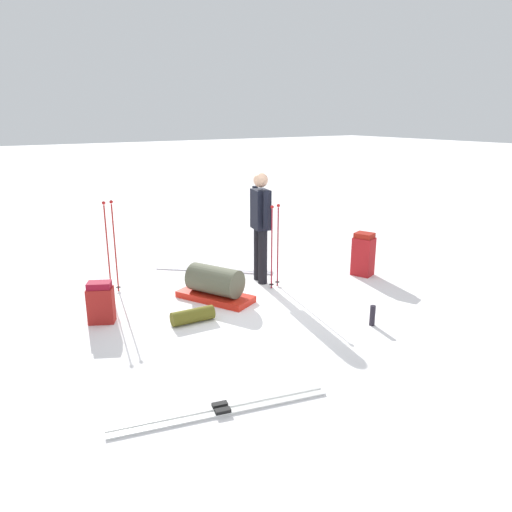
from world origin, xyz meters
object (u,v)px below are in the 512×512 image
at_px(backpack_large_dark, 101,303).
at_px(ski_poles_planted_far, 111,243).
at_px(ski_pair_far, 221,410).
at_px(ski_poles_planted_near, 275,242).
at_px(skier_standing, 261,222).
at_px(ski_pair_near, 214,270).
at_px(gear_sled, 215,285).
at_px(backpack_bright, 363,254).
at_px(thermos_bottle, 372,315).
at_px(sleeping_mat_rolled, 193,316).

distance_m(backpack_large_dark, ski_poles_planted_far, 1.20).
relative_size(ski_pair_far, ski_poles_planted_near, 1.55).
distance_m(skier_standing, ski_poles_planted_far, 2.22).
relative_size(ski_pair_near, backpack_large_dark, 2.96).
bearing_deg(gear_sled, backpack_bright, 172.63).
height_order(skier_standing, ski_pair_near, skier_standing).
bearing_deg(skier_standing, ski_poles_planted_far, -20.12).
xyz_separation_m(skier_standing, ski_poles_planted_near, (-0.03, 0.34, -0.25)).
bearing_deg(ski_poles_planted_far, ski_poles_planted_near, 152.48).
bearing_deg(backpack_bright, ski_pair_far, 28.81).
bearing_deg(gear_sled, ski_poles_planted_near, 178.48).
height_order(ski_pair_far, ski_poles_planted_far, ski_poles_planted_far).
bearing_deg(thermos_bottle, gear_sled, -56.24).
bearing_deg(ski_pair_far, gear_sled, -117.24).
xyz_separation_m(backpack_large_dark, ski_poles_planted_near, (-2.58, 0.12, 0.45)).
distance_m(ski_pair_near, ski_pair_far, 4.05).
xyz_separation_m(ski_pair_far, backpack_bright, (-3.79, -2.09, 0.33)).
bearing_deg(ski_pair_near, thermos_bottle, 101.45).
bearing_deg(sleeping_mat_rolled, ski_poles_planted_far, -73.03).
bearing_deg(skier_standing, ski_poles_planted_near, 95.50).
bearing_deg(ski_pair_near, backpack_bright, 142.05).
xyz_separation_m(skier_standing, ski_pair_far, (2.22, 2.73, -0.94)).
bearing_deg(gear_sled, ski_pair_near, -117.59).
bearing_deg(ski_pair_near, skier_standing, 112.42).
distance_m(sleeping_mat_rolled, thermos_bottle, 2.25).
distance_m(skier_standing, backpack_bright, 1.81).
bearing_deg(ski_pair_far, sleeping_mat_rolled, -108.59).
height_order(skier_standing, gear_sled, skier_standing).
relative_size(ski_pair_far, gear_sled, 1.67).
distance_m(backpack_bright, ski_poles_planted_near, 1.61).
xyz_separation_m(backpack_bright, ski_poles_planted_near, (1.54, -0.30, 0.36)).
bearing_deg(skier_standing, backpack_bright, 157.87).
height_order(backpack_large_dark, thermos_bottle, backpack_large_dark).
distance_m(ski_poles_planted_far, gear_sled, 1.63).
xyz_separation_m(skier_standing, ski_pair_near, (0.36, -0.87, -0.94)).
relative_size(ski_poles_planted_near, ski_poles_planted_far, 0.93).
xyz_separation_m(backpack_bright, ski_poles_planted_far, (3.65, -1.40, 0.41)).
bearing_deg(ski_poles_planted_far, ski_pair_far, 87.70).
bearing_deg(backpack_bright, sleeping_mat_rolled, 3.78).
bearing_deg(thermos_bottle, backpack_bright, -131.34).
distance_m(backpack_large_dark, sleeping_mat_rolled, 1.16).
height_order(ski_pair_near, backpack_bright, backpack_bright).
bearing_deg(skier_standing, ski_pair_near, -67.58).
bearing_deg(sleeping_mat_rolled, skier_standing, -151.80).
relative_size(skier_standing, ski_poles_planted_near, 1.34).
bearing_deg(ski_poles_planted_near, ski_pair_near, -72.06).
distance_m(backpack_large_dark, gear_sled, 1.58).
bearing_deg(sleeping_mat_rolled, ski_pair_near, -125.57).
height_order(ski_pair_near, thermos_bottle, thermos_bottle).
height_order(skier_standing, sleeping_mat_rolled, skier_standing).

